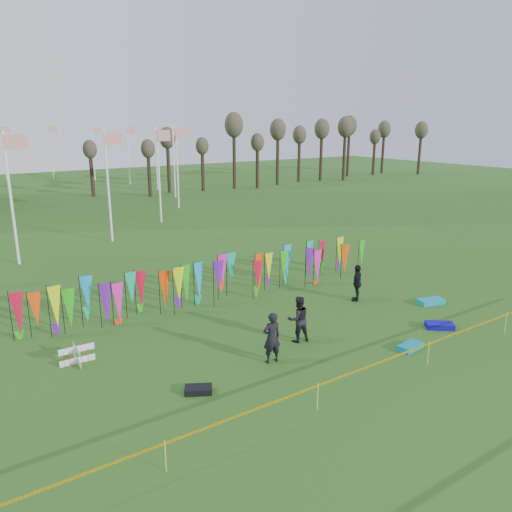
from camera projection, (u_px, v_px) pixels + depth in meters
ground at (335, 371)px, 17.51m from camera, size 160.00×160.00×0.00m
banner_row at (220, 276)px, 24.14m from camera, size 18.64×0.64×2.11m
caution_tape_near at (363, 370)px, 16.00m from camera, size 26.00×0.02×0.90m
tree_line at (290, 138)px, 68.35m from camera, size 53.92×1.92×7.84m
box_kite at (77, 355)px, 17.96m from camera, size 0.64×0.64×0.71m
person_left at (272, 338)px, 17.96m from camera, size 0.76×0.59×1.91m
person_mid at (298, 319)px, 19.69m from camera, size 1.01×0.75×1.88m
person_right at (357, 283)px, 24.19m from camera, size 1.21×1.15×1.82m
kite_bag_turquoise at (410, 347)px, 19.19m from camera, size 1.10×0.64×0.21m
kite_bag_blue at (440, 325)px, 21.13m from camera, size 1.25×1.18×0.24m
kite_bag_black at (198, 390)px, 16.12m from camera, size 1.02×0.88×0.20m
kite_bag_teal at (431, 301)px, 23.94m from camera, size 1.36×0.89×0.24m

